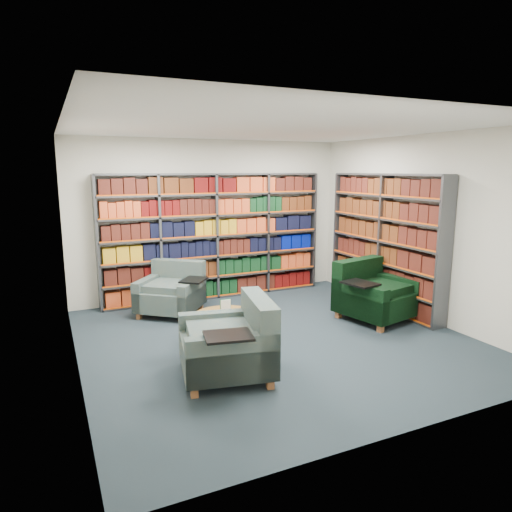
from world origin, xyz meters
name	(u,v)px	position (x,y,z in m)	size (l,w,h in m)	color
room_shell	(275,238)	(0.00, 0.00, 1.40)	(5.02, 5.02, 2.82)	black
bookshelf_back	(215,237)	(0.00, 2.34, 1.10)	(4.00, 0.28, 2.20)	#47494F
bookshelf_right	(385,242)	(2.34, 0.60, 1.10)	(0.28, 2.50, 2.20)	#47494F
chair_teal_left	(173,292)	(-0.95, 1.75, 0.33)	(1.25, 1.25, 0.81)	#05233E
chair_green_right	(371,295)	(1.78, 0.18, 0.36)	(1.26, 1.17, 0.89)	black
chair_teal_front	(235,345)	(-0.91, -0.81, 0.36)	(1.14, 1.24, 0.89)	#05233E
coffee_table	(226,321)	(-0.67, 0.09, 0.32)	(0.86, 0.86, 0.61)	olive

